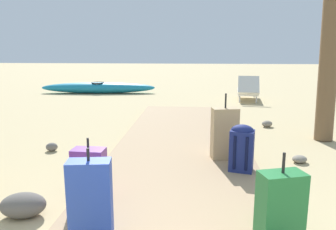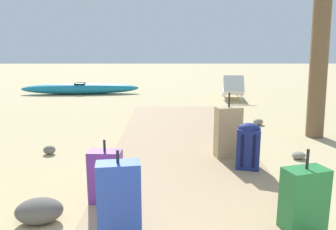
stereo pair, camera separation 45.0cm
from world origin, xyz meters
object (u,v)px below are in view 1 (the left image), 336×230
Objects in this scene: backpack_navy at (242,147)px; kayak at (98,88)px; suitcase_tan at (225,133)px; suitcase_purple at (89,174)px; suitcase_green at (281,204)px; suitcase_blue at (90,200)px; lounge_chair at (248,90)px.

backpack_navy is 8.54m from kayak.
suitcase_tan reaches higher than kayak.
suitcase_green is at bearing -16.52° from suitcase_purple.
suitcase_tan is 2.41m from suitcase_blue.
suitcase_tan reaches higher than lounge_chair.
suitcase_purple is 1.84m from suitcase_green.
lounge_chair is (1.20, 5.73, -0.11)m from suitcase_tan.
suitcase_purple is at bearing -150.91° from backpack_navy.
kayak is (-3.85, 7.06, -0.24)m from suitcase_tan.
suitcase_purple reaches higher than kayak.
backpack_navy is at bearing -69.47° from suitcase_tan.
lounge_chair is (2.67, 7.11, -0.02)m from suitcase_purple.
suitcase_blue is at bearing -173.79° from suitcase_green.
lounge_chair reaches higher than backpack_navy.
suitcase_blue is at bearing -131.36° from backpack_navy.
suitcase_blue is (-1.53, -0.17, 0.06)m from suitcase_green.
suitcase_tan is 8.05m from kayak.
suitcase_tan is at bearing 110.53° from backpack_navy.
suitcase_blue is 9.50m from kayak.
suitcase_purple is at bearing 163.48° from suitcase_green.
kayak is (-4.14, 8.96, -0.16)m from suitcase_green.
suitcase_green is 0.17× the size of kayak.
suitcase_green is (1.76, -0.52, 0.00)m from suitcase_purple.
lounge_chair is at bearing -14.76° from kayak.
suitcase_tan is (1.47, 1.38, 0.09)m from suitcase_purple.
lounge_chair is (1.03, 6.20, -0.06)m from backpack_navy.
suitcase_blue is at bearing -120.95° from suitcase_tan.
lounge_chair is at bearing 83.22° from suitcase_green.
suitcase_blue reaches higher than suitcase_purple.
suitcase_blue is 0.47× the size of lounge_chair.
suitcase_green is at bearing -81.23° from suitcase_tan.
suitcase_green is 1.93m from suitcase_tan.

